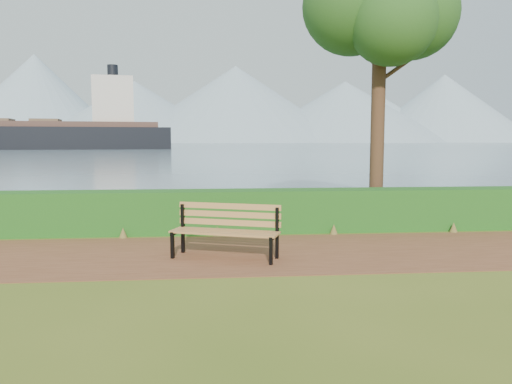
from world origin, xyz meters
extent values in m
plane|color=#4A601B|center=(0.00, 0.00, 0.00)|extent=(140.00, 140.00, 0.00)
cube|color=brown|center=(0.00, 0.30, 0.01)|extent=(40.00, 3.40, 0.01)
cube|color=#164D16|center=(0.00, 2.60, 0.50)|extent=(32.00, 0.85, 1.00)
cube|color=#486074|center=(0.00, 260.00, 0.01)|extent=(700.00, 510.00, 0.00)
cone|color=#819BAC|center=(-140.00, 410.00, 35.00)|extent=(140.00, 140.00, 70.00)
cone|color=#819BAC|center=(-60.00, 395.00, 24.00)|extent=(160.00, 160.00, 48.00)
cone|color=#819BAC|center=(20.00, 405.00, 31.00)|extent=(190.00, 190.00, 62.00)
cone|color=#819BAC|center=(110.00, 400.00, 25.00)|extent=(170.00, 170.00, 50.00)
cone|color=#819BAC|center=(200.00, 410.00, 29.00)|extent=(150.00, 150.00, 58.00)
cone|color=#819BAC|center=(-10.00, 430.00, 17.50)|extent=(120.00, 120.00, 35.00)
cone|color=#819BAC|center=(150.00, 425.00, 20.00)|extent=(130.00, 130.00, 40.00)
cube|color=black|center=(-1.95, -0.01, 0.25)|extent=(0.08, 0.08, 0.50)
cube|color=black|center=(-1.79, 0.45, 0.48)|extent=(0.08, 0.08, 0.96)
cube|color=black|center=(-1.87, 0.22, 0.47)|extent=(0.25, 0.56, 0.06)
cube|color=black|center=(-0.20, -0.66, 0.25)|extent=(0.08, 0.08, 0.50)
cube|color=black|center=(-0.03, -0.20, 0.48)|extent=(0.08, 0.08, 0.96)
cube|color=black|center=(-0.11, -0.43, 0.47)|extent=(0.25, 0.56, 0.06)
cube|color=#AF7844|center=(-1.06, -0.30, 0.50)|extent=(1.92, 0.78, 0.04)
cube|color=#AF7844|center=(-1.02, -0.17, 0.50)|extent=(1.92, 0.78, 0.04)
cube|color=#AF7844|center=(-0.97, -0.04, 0.50)|extent=(1.92, 0.78, 0.04)
cube|color=#AF7844|center=(-0.92, 0.09, 0.50)|extent=(1.92, 0.78, 0.04)
cube|color=#AF7844|center=(-0.90, 0.16, 0.63)|extent=(1.90, 0.73, 0.11)
cube|color=#AF7844|center=(-0.90, 0.16, 0.79)|extent=(1.90, 0.73, 0.11)
cube|color=#AF7844|center=(-0.90, 0.16, 0.95)|extent=(1.90, 0.73, 0.11)
cylinder|color=#382317|center=(3.14, 3.69, 3.26)|extent=(0.36, 0.36, 6.52)
sphere|color=#214D19|center=(4.00, 3.70, 5.43)|extent=(2.35, 2.35, 2.35)
sphere|color=#214D19|center=(2.40, 3.73, 5.61)|extent=(2.53, 2.53, 2.53)
sphere|color=#214D19|center=(3.21, 3.00, 5.07)|extent=(2.17, 2.17, 2.17)
cylinder|color=#382317|center=(3.55, 3.69, 3.98)|extent=(0.95, 0.11, 0.71)
cylinder|color=#382317|center=(2.78, 3.78, 4.43)|extent=(0.74, 0.34, 0.65)
cube|color=black|center=(-45.35, 106.15, 1.50)|extent=(70.49, 21.15, 6.96)
cube|color=#48322B|center=(-45.35, 106.15, 5.58)|extent=(64.82, 19.24, 1.19)
cube|color=beige|center=(-23.31, 109.46, 10.95)|extent=(10.07, 9.44, 10.94)
cylinder|color=black|center=(-23.31, 109.46, 17.41)|extent=(2.39, 2.39, 3.48)
cube|color=brown|center=(-37.87, 107.28, 6.37)|extent=(6.88, 7.38, 0.80)
camera|label=1|loc=(-1.24, -9.15, 2.19)|focal=35.00mm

